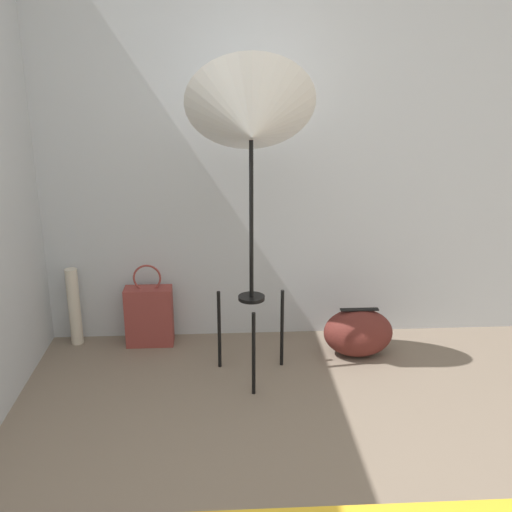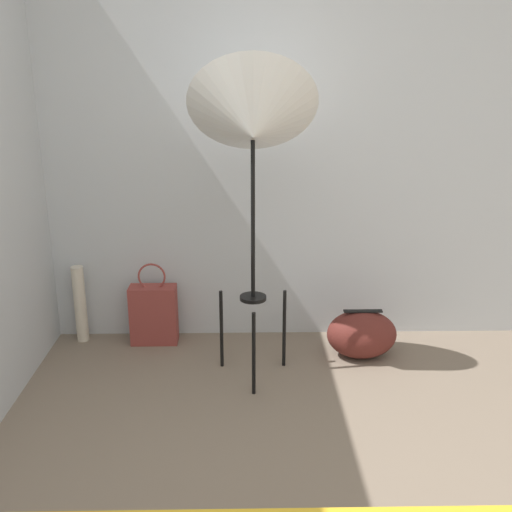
{
  "view_description": "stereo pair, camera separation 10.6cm",
  "coord_description": "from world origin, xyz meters",
  "px_view_note": "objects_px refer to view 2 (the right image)",
  "views": [
    {
      "loc": [
        -0.2,
        -1.23,
        1.65
      ],
      "look_at": [
        -0.04,
        1.53,
        0.77
      ],
      "focal_mm": 42.0,
      "sensor_mm": 36.0,
      "label": 1
    },
    {
      "loc": [
        -0.09,
        -1.24,
        1.65
      ],
      "look_at": [
        -0.04,
        1.53,
        0.77
      ],
      "focal_mm": 42.0,
      "sensor_mm": 36.0,
      "label": 2
    }
  ],
  "objects_px": {
    "duffel_bag": "(362,334)",
    "paper_roll": "(80,304)",
    "tote_bag": "(154,314)",
    "photo_umbrella": "(253,123)"
  },
  "relations": [
    {
      "from": "paper_roll",
      "to": "photo_umbrella",
      "type": "bearing_deg",
      "value": -23.37
    },
    {
      "from": "photo_umbrella",
      "to": "paper_roll",
      "type": "relative_size",
      "value": 3.53
    },
    {
      "from": "duffel_bag",
      "to": "paper_roll",
      "type": "distance_m",
      "value": 1.72
    },
    {
      "from": "photo_umbrella",
      "to": "paper_roll",
      "type": "xyz_separation_m",
      "value": [
        -1.06,
        0.46,
        -1.14
      ]
    },
    {
      "from": "photo_umbrella",
      "to": "duffel_bag",
      "type": "bearing_deg",
      "value": 17.78
    },
    {
      "from": "duffel_bag",
      "to": "paper_roll",
      "type": "relative_size",
      "value": 0.84
    },
    {
      "from": "tote_bag",
      "to": "duffel_bag",
      "type": "bearing_deg",
      "value": -9.84
    },
    {
      "from": "photo_umbrella",
      "to": "duffel_bag",
      "type": "xyz_separation_m",
      "value": [
        0.64,
        0.21,
        -1.24
      ]
    },
    {
      "from": "paper_roll",
      "to": "duffel_bag",
      "type": "bearing_deg",
      "value": -8.47
    },
    {
      "from": "photo_umbrella",
      "to": "tote_bag",
      "type": "height_order",
      "value": "photo_umbrella"
    }
  ]
}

